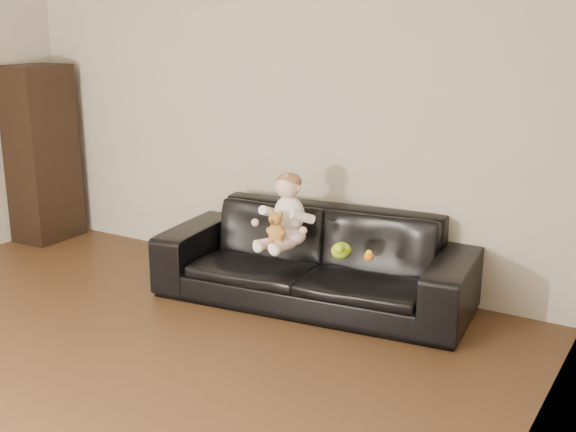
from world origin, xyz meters
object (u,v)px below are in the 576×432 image
Objects in this scene: cabinet at (42,154)px; toy_rattle at (369,256)px; teddy_bear at (276,228)px; sofa at (314,258)px; toy_green at (341,250)px; baby at (287,214)px; toy_blue_disc at (343,255)px.

toy_rattle is at bearing -5.77° from cabinet.
teddy_bear is 0.68m from toy_rattle.
sofa is 3.01m from cabinet.
toy_rattle is (0.19, 0.04, -0.02)m from toy_green.
baby reaches higher than toy_green.
sofa is 26.21× the size of toy_blue_disc.
teddy_bear is at bearing -123.70° from sofa.
toy_green is at bearing -6.65° from cabinet.
teddy_bear reaches higher than toy_blue_disc.
toy_green reaches higher than toy_blue_disc.
cabinet reaches higher than toy_green.
teddy_bear reaches higher than toy_green.
cabinet is 3.30m from toy_blue_disc.
sofa reaches higher than toy_rattle.
toy_green is (0.31, -0.18, 0.16)m from sofa.
baby reaches higher than toy_rattle.
toy_green is at bearing 15.36° from teddy_bear.
sofa is 0.40m from baby.
toy_rattle is at bearing 13.28° from baby.
cabinet is at bearing 175.94° from toy_blue_disc.
sofa is 0.35m from toy_blue_disc.
cabinet is at bearing 176.01° from toy_rattle.
toy_blue_disc is at bearing -30.14° from sofa.
cabinet is at bearing -169.90° from baby.
toy_rattle is (3.47, -0.24, -0.34)m from cabinet.
teddy_bear reaches higher than sofa.
baby is 3.31× the size of toy_green.
cabinet is at bearing 174.05° from teddy_bear.
toy_blue_disc is at bearing -5.83° from cabinet.
toy_green is at bearing -36.52° from sofa.
toy_green is 0.20m from toy_rattle.
cabinet is at bearing 175.13° from toy_green.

